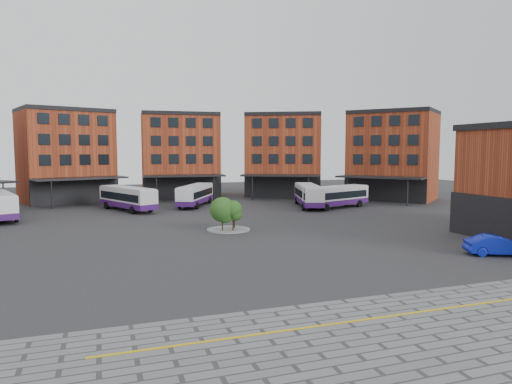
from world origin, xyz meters
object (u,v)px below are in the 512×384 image
object	(u,v)px
bus_d	(195,195)
blue_car	(498,245)
bus_c	(127,198)
bus_e	(309,195)
bus_f	(337,196)
tree_island	(227,212)

from	to	relation	value
bus_d	blue_car	distance (m)	41.80
bus_c	blue_car	bearing A→B (deg)	-80.06
bus_e	bus_f	xyz separation A→B (m)	(3.21, -2.39, -0.05)
tree_island	bus_d	world-z (taller)	tree_island
tree_island	bus_d	bearing A→B (deg)	87.12
bus_c	bus_f	bearing A→B (deg)	-38.74
bus_e	bus_f	distance (m)	4.01
bus_f	bus_c	bearing A→B (deg)	-123.68
bus_c	blue_car	xyz separation A→B (m)	(25.55, -36.61, -0.94)
tree_island	bus_f	xyz separation A→B (m)	(19.38, 12.70, -0.23)
bus_c	bus_f	world-z (taller)	bus_c
tree_island	bus_e	bearing A→B (deg)	43.03
bus_f	blue_car	bearing A→B (deg)	-24.54
bus_d	bus_f	size ratio (longest dim) A/B	0.96
bus_f	blue_car	size ratio (longest dim) A/B	2.36
bus_c	blue_car	distance (m)	44.66
blue_car	bus_c	bearing A→B (deg)	58.37
bus_e	blue_car	size ratio (longest dim) A/B	2.44
tree_island	bus_c	distance (m)	21.36
tree_island	blue_car	size ratio (longest dim) A/B	0.92
tree_island	bus_e	xyz separation A→B (m)	(16.17, 15.09, -0.19)
bus_d	bus_e	size ratio (longest dim) A/B	0.93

